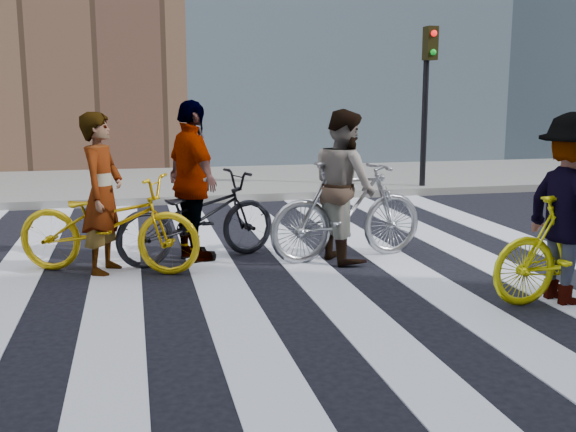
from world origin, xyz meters
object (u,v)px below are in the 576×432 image
object	(u,v)px
bike_yellow_left	(108,224)
rider_rear	(193,182)
bike_yellow_right	(573,249)
traffic_signal	(427,81)
rider_left	(102,194)
bike_dark_rear	(198,217)
bike_silver_mid	(348,211)
rider_mid	(344,186)
rider_right	(572,209)

from	to	relation	value
bike_yellow_left	rider_rear	xyz separation A→B (m)	(0.99, 0.32, 0.42)
bike_yellow_right	traffic_signal	bearing A→B (deg)	-16.69
bike_yellow_left	rider_left	world-z (taller)	rider_left
traffic_signal	rider_left	world-z (taller)	traffic_signal
traffic_signal	bike_dark_rear	distance (m)	7.09
traffic_signal	bike_silver_mid	size ratio (longest dim) A/B	1.63
traffic_signal	rider_left	size ratio (longest dim) A/B	1.82
rider_left	rider_mid	size ratio (longest dim) A/B	0.99
bike_yellow_left	bike_yellow_right	distance (m)	4.96
rider_left	rider_rear	size ratio (longest dim) A/B	0.94
bike_yellow_left	bike_silver_mid	size ratio (longest dim) A/B	1.05
bike_dark_rear	rider_mid	distance (m)	1.83
traffic_signal	rider_right	bearing A→B (deg)	-103.44
traffic_signal	bike_dark_rear	xyz separation A→B (m)	(-5.07, -4.64, -1.74)
bike_yellow_right	bike_silver_mid	bearing A→B (deg)	33.67
bike_yellow_right	rider_mid	world-z (taller)	rider_mid
bike_dark_rear	rider_rear	xyz separation A→B (m)	(-0.05, 0.00, 0.43)
rider_left	bike_yellow_right	bearing A→B (deg)	-94.97
traffic_signal	rider_right	size ratio (longest dim) A/B	1.79
rider_right	rider_rear	bearing A→B (deg)	50.37
traffic_signal	rider_rear	bearing A→B (deg)	-137.80
rider_rear	bike_silver_mid	bearing A→B (deg)	-120.23
rider_mid	rider_right	distance (m)	2.67
bike_yellow_left	traffic_signal	bearing A→B (deg)	-30.25
rider_rear	rider_right	bearing A→B (deg)	-145.26
bike_yellow_right	rider_right	bearing A→B (deg)	86.37
bike_yellow_left	bike_dark_rear	bearing A→B (deg)	-52.45
traffic_signal	rider_right	xyz separation A→B (m)	(-1.70, -7.13, -1.35)
bike_silver_mid	rider_left	size ratio (longest dim) A/B	1.12
rider_mid	rider_rear	bearing A→B (deg)	69.27
traffic_signal	bike_yellow_left	xyz separation A→B (m)	(-6.11, -4.96, -1.72)
bike_yellow_left	bike_yellow_right	size ratio (longest dim) A/B	1.20
traffic_signal	bike_dark_rear	size ratio (longest dim) A/B	1.61
traffic_signal	rider_mid	size ratio (longest dim) A/B	1.80
traffic_signal	bike_silver_mid	distance (m)	6.21
rider_right	rider_rear	xyz separation A→B (m)	(-3.42, 2.48, 0.05)
rider_left	rider_mid	xyz separation A→B (m)	(2.84, -0.04, 0.01)
bike_silver_mid	bike_dark_rear	xyz separation A→B (m)	(-1.80, 0.36, -0.07)
bike_silver_mid	rider_right	bearing A→B (deg)	-153.02
traffic_signal	rider_left	distance (m)	8.03
bike_yellow_right	bike_yellow_left	bearing A→B (deg)	60.45
bike_silver_mid	bike_yellow_right	size ratio (longest dim) A/B	1.15
traffic_signal	rider_mid	world-z (taller)	traffic_signal
rider_mid	rider_left	bearing A→B (deg)	79.67
bike_yellow_right	bike_dark_rear	bearing A→B (deg)	50.37
bike_yellow_right	rider_mid	distance (m)	2.73
bike_dark_rear	traffic_signal	bearing A→B (deg)	-66.78
bike_yellow_right	bike_dark_rear	world-z (taller)	bike_dark_rear
bike_yellow_right	rider_right	size ratio (longest dim) A/B	0.96
rider_right	rider_rear	size ratio (longest dim) A/B	0.95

